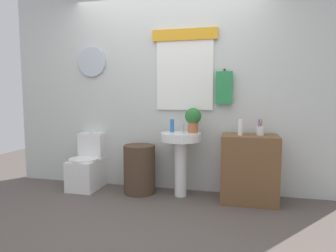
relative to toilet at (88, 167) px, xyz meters
The scene contains 11 objects.
ground_plane 1.41m from the toilet, 39.97° to the right, with size 8.00×8.00×0.00m, color #564C47.
back_wall 1.50m from the toilet, 14.01° to the left, with size 4.40×0.18×2.60m.
toilet is the anchor object (origin of this frame).
laundry_hamper 0.75m from the toilet, ahead, with size 0.40×0.40×0.61m, color #4C3828.
pedestal_sink 1.32m from the toilet, ahead, with size 0.49×0.49×0.79m.
faucet 1.40m from the toilet, ahead, with size 0.03×0.03×0.10m, color silver.
wooden_cabinet 2.10m from the toilet, ahead, with size 0.64×0.44×0.78m, color brown.
soap_bottle 1.30m from the toilet, ahead, with size 0.05×0.05×0.16m, color #2D6BB7.
potted_plant 1.58m from the toilet, ahead, with size 0.20×0.20×0.30m.
lotion_bottle 2.07m from the toilet, ahead, with size 0.05×0.05×0.18m, color white.
toothbrush_cup 2.28m from the toilet, ahead, with size 0.08×0.08×0.19m.
Camera 1 is at (0.90, -2.62, 1.23)m, focal length 31.30 mm.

